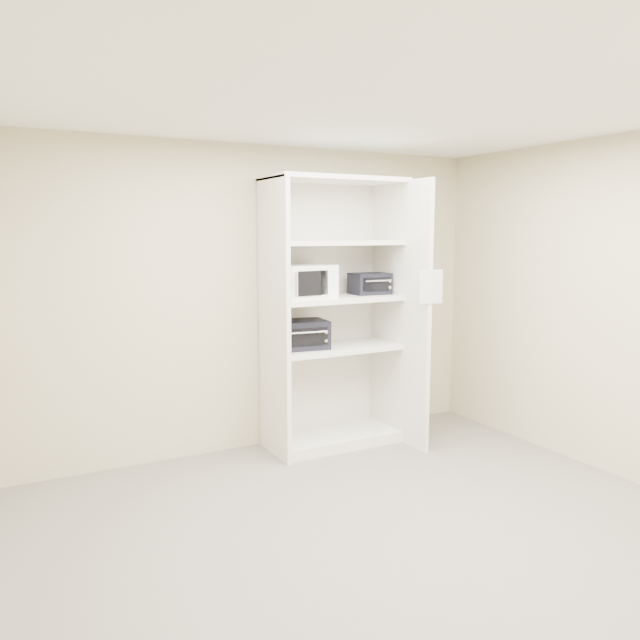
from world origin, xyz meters
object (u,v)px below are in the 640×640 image
shelving_unit (338,322)px  toaster_oven_upper (370,284)px  toaster_oven_lower (301,334)px  microwave (304,282)px

shelving_unit → toaster_oven_upper: (0.35, 0.02, 0.34)m
toaster_oven_upper → toaster_oven_lower: 0.83m
toaster_oven_upper → microwave: bearing=-175.1°
shelving_unit → microwave: bearing=-178.0°
shelving_unit → microwave: shelving_unit is taller
microwave → toaster_oven_lower: (-0.02, 0.03, -0.47)m
microwave → shelving_unit: bearing=-4.9°
shelving_unit → toaster_oven_lower: bearing=176.9°
shelving_unit → toaster_oven_lower: size_ratio=5.37×
microwave → toaster_oven_upper: size_ratio=1.42×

